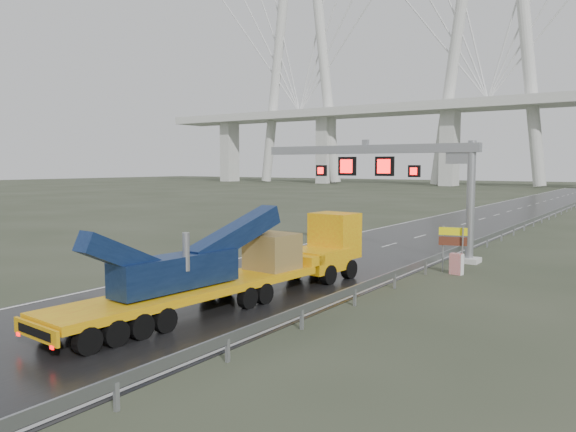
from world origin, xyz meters
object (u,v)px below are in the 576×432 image
Objects in this scene: exit_sign_pair at (453,241)px; striped_barrier at (457,264)px; heavy_haul_truck at (256,262)px; sign_gantry at (395,168)px.

exit_sign_pair is 1.26m from striped_barrier.
exit_sign_pair is (5.36, 10.22, 0.21)m from heavy_haul_truck.
sign_gantry reaches higher than heavy_haul_truck.
exit_sign_pair is at bearing 152.53° from striped_barrier.
heavy_haul_truck is 11.52m from striped_barrier.
striped_barrier is at bearing -36.86° from sign_gantry.
exit_sign_pair reaches higher than striped_barrier.
heavy_haul_truck is at bearing -109.76° from striped_barrier.
exit_sign_pair is at bearing 66.89° from heavy_haul_truck.
sign_gantry reaches higher than striped_barrier.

